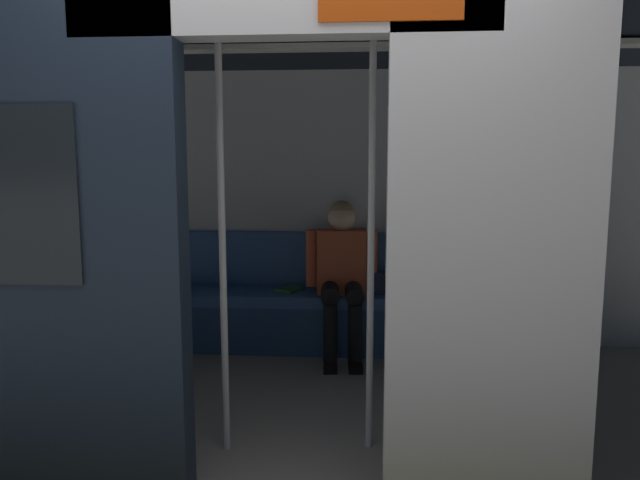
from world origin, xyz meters
TOP-DOWN VIEW (x-y plane):
  - train_car at (0.05, -1.13)m, footprint 6.40×2.61m
  - bench_seat at (0.00, -2.10)m, footprint 2.97×0.44m
  - person_seated at (-0.16, -2.05)m, footprint 0.55×0.69m
  - handbag at (-0.50, -2.15)m, footprint 0.26×0.15m
  - book at (0.26, -2.16)m, footprint 0.23×0.26m
  - grab_pole_door at (0.37, -0.44)m, footprint 0.04×0.04m
  - grab_pole_far at (-0.37, -0.53)m, footprint 0.04×0.04m

SIDE VIEW (x-z plane):
  - bench_seat at x=0.00m, z-range 0.13..0.60m
  - book at x=0.26m, z-range 0.47..0.50m
  - handbag at x=-0.50m, z-range 0.47..0.64m
  - person_seated at x=-0.16m, z-range 0.09..1.29m
  - grab_pole_door at x=0.37m, z-range 0.00..2.20m
  - grab_pole_far at x=-0.37m, z-range 0.00..2.20m
  - train_car at x=0.05m, z-range 0.36..2.69m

